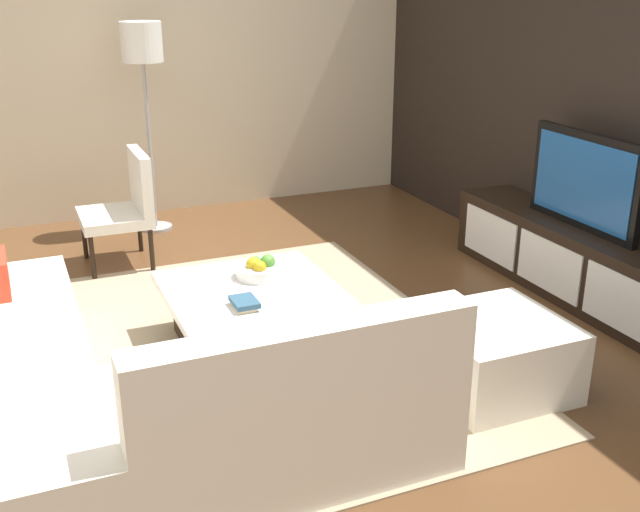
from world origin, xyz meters
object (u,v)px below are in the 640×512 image
ottoman (495,355)px  fruit_bowl (259,269)px  television (585,181)px  coffee_table (254,318)px  sectional_couch (93,388)px  floor_lamp (142,55)px  book_stack (244,303)px  accent_chair_near (126,202)px  media_console (575,262)px

ottoman → fruit_bowl: size_ratio=2.50×
television → coffee_table: (-0.10, -2.30, -0.62)m
sectional_couch → coffee_table: (-0.62, 0.99, -0.08)m
television → fruit_bowl: bearing=-97.2°
television → floor_lamp: size_ratio=0.57×
book_stack → accent_chair_near: bearing=-171.2°
ottoman → fruit_bowl: fruit_bowl is taller
coffee_table → accent_chair_near: size_ratio=1.19×
floor_lamp → book_stack: 2.96m
television → sectional_couch: television is taller
coffee_table → ottoman: (0.95, 1.04, -0.00)m
television → fruit_bowl: television is taller
television → coffee_table: size_ratio=0.96×
accent_chair_near → floor_lamp: floor_lamp is taller
sectional_couch → book_stack: 0.96m
sectional_couch → accent_chair_near: 2.44m
media_console → television: (0.00, 0.00, 0.57)m
media_console → sectional_couch: sectional_couch is taller
accent_chair_near → fruit_bowl: 1.66m
media_console → floor_lamp: 3.75m
media_console → fruit_bowl: size_ratio=7.94×
coffee_table → floor_lamp: 2.84m
sectional_couch → fruit_bowl: sectional_couch is taller
coffee_table → accent_chair_near: accent_chair_near is taller
coffee_table → book_stack: size_ratio=5.60×
accent_chair_near → ottoman: bearing=28.8°
media_console → accent_chair_near: (-1.85, -2.72, 0.24)m
television → floor_lamp: floor_lamp is taller
sectional_couch → coffee_table: bearing=121.8°
ottoman → television: bearing=124.1°
media_console → floor_lamp: bearing=-137.9°
coffee_table → floor_lamp: (-2.52, -0.08, 1.29)m
media_console → fruit_bowl: fruit_bowl is taller
media_console → fruit_bowl: 2.22m
sectional_couch → floor_lamp: bearing=163.7°
floor_lamp → book_stack: size_ratio=9.47×
ottoman → floor_lamp: bearing=-162.2°
sectional_couch → ottoman: sectional_couch is taller
floor_lamp → ottoman: bearing=17.8°
ottoman → media_console: bearing=124.1°
coffee_table → ottoman: 1.41m
television → book_stack: bearing=-87.0°
coffee_table → ottoman: bearing=47.6°
television → accent_chair_near: (-1.85, -2.72, -0.33)m
television → accent_chair_near: size_ratio=1.15×
media_console → coffee_table: (-0.10, -2.30, -0.05)m
fruit_bowl → floor_lamp: bearing=-175.6°
television → coffee_table: bearing=-92.5°
accent_chair_near → ottoman: 3.08m
accent_chair_near → floor_lamp: (-0.78, 0.35, 1.00)m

